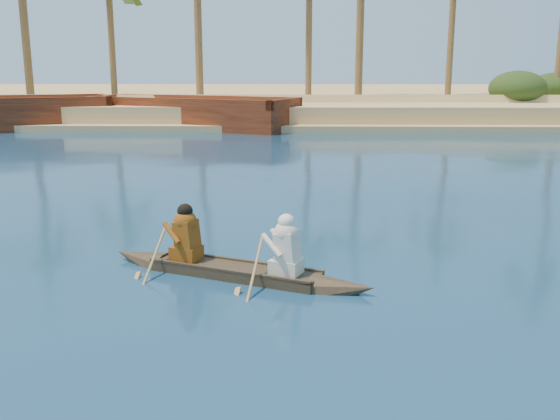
# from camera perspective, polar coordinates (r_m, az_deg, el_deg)

# --- Properties ---
(ground) EXTENTS (160.00, 160.00, 0.00)m
(ground) POSITION_cam_1_polar(r_m,az_deg,el_deg) (12.27, 18.03, -3.84)
(ground) COLOR #0B2C4A
(ground) RESTS_ON ground
(sandy_embankment) EXTENTS (150.00, 51.00, 1.50)m
(sandy_embankment) POSITION_cam_1_polar(r_m,az_deg,el_deg) (58.31, 4.85, 10.00)
(sandy_embankment) COLOR tan
(sandy_embankment) RESTS_ON ground
(palm_grove) EXTENTS (110.00, 14.00, 16.00)m
(palm_grove) POSITION_cam_1_polar(r_m,az_deg,el_deg) (46.61, 5.95, 18.47)
(palm_grove) COLOR #374B1A
(palm_grove) RESTS_ON ground
(shrub_cluster) EXTENTS (100.00, 6.00, 2.40)m
(shrub_cluster) POSITION_cam_1_polar(r_m,az_deg,el_deg) (42.95, 6.11, 9.86)
(shrub_cluster) COLOR #223914
(shrub_cluster) RESTS_ON ground
(canoe) EXTENTS (4.69, 2.44, 1.33)m
(canoe) POSITION_cam_1_polar(r_m,az_deg,el_deg) (10.40, -4.18, -4.72)
(canoe) COLOR #3D3321
(canoe) RESTS_ON ground
(barge_mid) EXTENTS (13.08, 8.73, 2.08)m
(barge_mid) POSITION_cam_1_polar(r_m,az_deg,el_deg) (37.06, -8.26, 8.60)
(barge_mid) COLOR brown
(barge_mid) RESTS_ON ground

